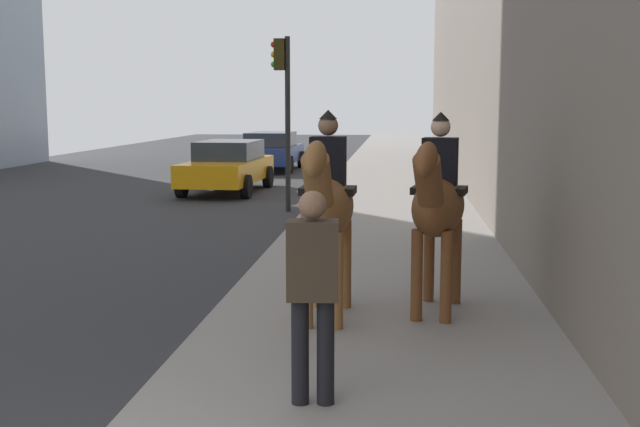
{
  "coord_description": "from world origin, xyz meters",
  "views": [
    {
      "loc": [
        -3.75,
        -2.12,
        2.48
      ],
      "look_at": [
        4.0,
        -1.35,
        1.4
      ],
      "focal_mm": 44.53,
      "sensor_mm": 36.0,
      "label": 1
    }
  ],
  "objects_px": {
    "mounted_horse_far": "(437,204)",
    "traffic_light_near_curb": "(284,96)",
    "pedestrian_greeting": "(313,283)",
    "mounted_horse_near": "(327,205)",
    "car_mid_lane": "(228,166)",
    "car_near_lane": "(272,150)"
  },
  "relations": [
    {
      "from": "car_near_lane",
      "to": "traffic_light_near_curb",
      "type": "distance_m",
      "value": 11.57
    },
    {
      "from": "pedestrian_greeting",
      "to": "car_near_lane",
      "type": "bearing_deg",
      "value": 5.49
    },
    {
      "from": "mounted_horse_far",
      "to": "car_near_lane",
      "type": "relative_size",
      "value": 0.49
    },
    {
      "from": "mounted_horse_far",
      "to": "traffic_light_near_curb",
      "type": "distance_m",
      "value": 9.76
    },
    {
      "from": "mounted_horse_far",
      "to": "car_mid_lane",
      "type": "height_order",
      "value": "mounted_horse_far"
    },
    {
      "from": "mounted_horse_near",
      "to": "car_mid_lane",
      "type": "distance_m",
      "value": 14.06
    },
    {
      "from": "traffic_light_near_curb",
      "to": "pedestrian_greeting",
      "type": "bearing_deg",
      "value": -170.72
    },
    {
      "from": "mounted_horse_near",
      "to": "car_mid_lane",
      "type": "relative_size",
      "value": 0.49
    },
    {
      "from": "mounted_horse_far",
      "to": "car_near_lane",
      "type": "bearing_deg",
      "value": -155.3
    },
    {
      "from": "traffic_light_near_curb",
      "to": "car_near_lane",
      "type": "bearing_deg",
      "value": 10.56
    },
    {
      "from": "mounted_horse_far",
      "to": "traffic_light_near_curb",
      "type": "height_order",
      "value": "traffic_light_near_curb"
    },
    {
      "from": "pedestrian_greeting",
      "to": "car_mid_lane",
      "type": "distance_m",
      "value": 16.49
    },
    {
      "from": "car_mid_lane",
      "to": "traffic_light_near_curb",
      "type": "relative_size",
      "value": 1.17
    },
    {
      "from": "mounted_horse_far",
      "to": "car_near_lane",
      "type": "distance_m",
      "value": 21.05
    },
    {
      "from": "mounted_horse_near",
      "to": "car_mid_lane",
      "type": "height_order",
      "value": "mounted_horse_near"
    },
    {
      "from": "pedestrian_greeting",
      "to": "traffic_light_near_curb",
      "type": "distance_m",
      "value": 12.3
    },
    {
      "from": "mounted_horse_far",
      "to": "car_mid_lane",
      "type": "bearing_deg",
      "value": -147.65
    },
    {
      "from": "car_near_lane",
      "to": "pedestrian_greeting",
      "type": "bearing_deg",
      "value": -168.58
    },
    {
      "from": "mounted_horse_far",
      "to": "traffic_light_near_curb",
      "type": "bearing_deg",
      "value": -151.04
    },
    {
      "from": "mounted_horse_near",
      "to": "car_mid_lane",
      "type": "bearing_deg",
      "value": -161.38
    },
    {
      "from": "car_mid_lane",
      "to": "traffic_light_near_curb",
      "type": "height_order",
      "value": "traffic_light_near_curb"
    },
    {
      "from": "mounted_horse_near",
      "to": "pedestrian_greeting",
      "type": "xyz_separation_m",
      "value": [
        -2.5,
        -0.12,
        -0.3
      ]
    }
  ]
}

